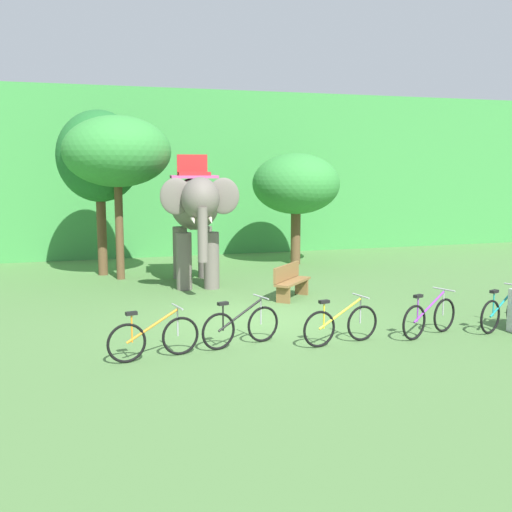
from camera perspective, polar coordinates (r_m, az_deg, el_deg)
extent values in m
plane|color=#4C753D|center=(14.03, 0.25, -5.86)|extent=(80.00, 80.00, 0.00)
cube|color=#3D8E42|center=(26.93, -8.50, 7.55)|extent=(36.00, 6.00, 6.35)
cylinder|color=brown|center=(20.26, -13.96, 1.76)|extent=(0.30, 0.30, 2.47)
ellipsoid|color=#1E6028|center=(20.15, -14.21, 8.88)|extent=(2.62, 2.62, 2.84)
cylinder|color=brown|center=(19.32, -12.43, 2.18)|extent=(0.25, 0.25, 2.92)
ellipsoid|color=#338438|center=(19.23, -12.65, 9.35)|extent=(3.22, 3.22, 2.13)
cylinder|color=brown|center=(21.96, 3.65, 1.69)|extent=(0.34, 0.34, 1.89)
ellipsoid|color=#338438|center=(21.83, 3.70, 6.64)|extent=(3.06, 3.06, 2.11)
ellipsoid|color=#665E56|center=(18.20, -5.68, 4.80)|extent=(1.73, 3.05, 1.50)
cylinder|color=#665E56|center=(17.51, -4.12, -0.41)|extent=(0.44, 0.44, 1.60)
cylinder|color=#665E56|center=(17.44, -6.63, -0.48)|extent=(0.44, 0.44, 1.60)
cylinder|color=#665E56|center=(19.28, -4.70, 0.36)|extent=(0.44, 0.44, 1.60)
cylinder|color=#665E56|center=(19.22, -6.98, 0.31)|extent=(0.44, 0.44, 1.60)
ellipsoid|color=#665E56|center=(16.20, -5.12, 5.29)|extent=(1.12, 1.21, 1.10)
ellipsoid|color=#665E56|center=(16.41, -3.00, 5.52)|extent=(0.85, 0.26, 0.96)
ellipsoid|color=#665E56|center=(16.30, -7.35, 5.45)|extent=(0.85, 0.26, 0.96)
cylinder|color=#665E56|center=(15.82, -4.93, 1.96)|extent=(0.26, 0.26, 1.40)
cone|color=beige|center=(15.86, -4.17, 3.25)|extent=(0.19, 0.57, 0.21)
cone|color=beige|center=(15.82, -5.75, 3.22)|extent=(0.19, 0.57, 0.21)
cube|color=#BF4C8C|center=(18.28, -5.74, 7.26)|extent=(1.47, 1.45, 0.08)
cube|color=#B22323|center=(18.27, -5.75, 7.54)|extent=(1.02, 1.20, 0.10)
cube|color=#B22323|center=(18.77, -5.88, 8.41)|extent=(0.91, 0.21, 0.56)
cylinder|color=#665E56|center=(19.65, -6.00, 3.72)|extent=(0.08, 0.08, 0.90)
torus|color=black|center=(11.14, -11.80, -7.84)|extent=(0.71, 0.19, 0.71)
torus|color=black|center=(11.45, -6.95, -7.30)|extent=(0.71, 0.19, 0.71)
cylinder|color=orange|center=(11.21, -9.49, -6.35)|extent=(0.96, 0.23, 0.54)
cylinder|color=orange|center=(11.10, -11.34, -6.50)|extent=(0.03, 0.03, 0.52)
cube|color=black|center=(11.04, -11.37, -5.19)|extent=(0.22, 0.14, 0.06)
cylinder|color=#9E9EA3|center=(11.36, -7.21, -5.96)|extent=(0.03, 0.03, 0.55)
cylinder|color=#9E9EA3|center=(11.30, -7.24, -4.63)|extent=(0.13, 0.52, 0.03)
torus|color=black|center=(11.69, -3.46, -6.93)|extent=(0.70, 0.24, 0.71)
torus|color=black|center=(12.20, 0.64, -6.27)|extent=(0.70, 0.24, 0.71)
cylinder|color=black|center=(11.86, -1.47, -5.45)|extent=(0.94, 0.31, 0.54)
cylinder|color=black|center=(11.67, -3.05, -5.63)|extent=(0.03, 0.03, 0.52)
cube|color=black|center=(11.61, -3.06, -4.38)|extent=(0.22, 0.15, 0.06)
cylinder|color=#9E9EA3|center=(12.10, 0.45, -5.02)|extent=(0.03, 0.03, 0.55)
cylinder|color=#9E9EA3|center=(12.04, 0.45, -3.77)|extent=(0.17, 0.51, 0.03)
torus|color=black|center=(11.89, 5.83, -6.70)|extent=(0.71, 0.17, 0.71)
torus|color=black|center=(12.44, 9.72, -6.10)|extent=(0.71, 0.17, 0.71)
cylinder|color=yellow|center=(12.09, 7.75, -5.26)|extent=(0.96, 0.21, 0.54)
cylinder|color=yellow|center=(11.88, 6.26, -5.42)|extent=(0.03, 0.03, 0.52)
cube|color=black|center=(11.82, 6.28, -4.20)|extent=(0.21, 0.13, 0.06)
cylinder|color=#9E9EA3|center=(12.35, 9.57, -4.87)|extent=(0.03, 0.03, 0.55)
cylinder|color=#9E9EA3|center=(12.29, 9.60, -3.64)|extent=(0.12, 0.52, 0.03)
torus|color=black|center=(12.71, 14.32, -5.94)|extent=(0.68, 0.31, 0.71)
torus|color=black|center=(13.50, 16.90, -5.22)|extent=(0.68, 0.31, 0.71)
cylinder|color=purple|center=(13.02, 15.63, -4.52)|extent=(0.92, 0.40, 0.54)
cylinder|color=purple|center=(12.73, 14.63, -4.73)|extent=(0.03, 0.03, 0.52)
cube|color=black|center=(12.67, 14.68, -3.58)|extent=(0.22, 0.17, 0.06)
cylinder|color=#9E9EA3|center=(13.40, 16.83, -4.09)|extent=(0.03, 0.03, 0.55)
cylinder|color=#9E9EA3|center=(13.35, 16.88, -2.95)|extent=(0.22, 0.50, 0.03)
torus|color=black|center=(13.65, 20.71, -5.25)|extent=(0.68, 0.31, 0.71)
cylinder|color=teal|center=(14.00, 21.75, -3.93)|extent=(0.92, 0.40, 0.54)
cylinder|color=teal|center=(13.68, 20.98, -4.12)|extent=(0.03, 0.03, 0.52)
cube|color=black|center=(13.63, 21.04, -3.05)|extent=(0.22, 0.17, 0.06)
cube|color=brown|center=(16.17, 3.40, -2.37)|extent=(1.33, 1.36, 0.06)
cube|color=brown|center=(16.20, 2.82, -1.48)|extent=(1.08, 1.12, 0.40)
cube|color=brown|center=(16.76, 4.21, -2.79)|extent=(0.31, 0.31, 0.45)
cube|color=brown|center=(15.68, 2.52, -3.53)|extent=(0.31, 0.31, 0.45)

